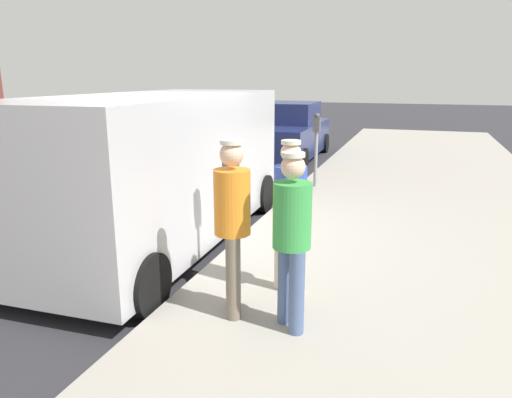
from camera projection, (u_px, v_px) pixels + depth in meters
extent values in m
plane|color=#2D2D33|center=(165.00, 248.00, 6.93)|extent=(80.00, 80.00, 0.00)
cube|color=#9E998E|center=(422.00, 274.00, 5.82)|extent=(5.00, 32.00, 0.15)
cylinder|color=gray|center=(232.00, 224.00, 5.60)|extent=(0.07, 0.07, 1.15)
cube|color=#4C4C51|center=(231.00, 163.00, 5.43)|extent=(0.14, 0.18, 0.28)
sphere|color=#47474C|center=(231.00, 148.00, 5.39)|extent=(0.12, 0.12, 0.12)
cylinder|color=gray|center=(316.00, 159.00, 9.99)|extent=(0.07, 0.07, 1.15)
cube|color=#4C4C51|center=(317.00, 124.00, 9.81)|extent=(0.14, 0.18, 0.28)
sphere|color=#47474C|center=(317.00, 116.00, 9.77)|extent=(0.12, 0.12, 0.12)
cylinder|color=#726656|center=(233.00, 279.00, 4.51)|extent=(0.14, 0.14, 0.81)
cylinder|color=#726656|center=(233.00, 269.00, 4.72)|extent=(0.14, 0.14, 0.81)
cylinder|color=orange|center=(232.00, 202.00, 4.44)|extent=(0.34, 0.34, 0.61)
sphere|color=beige|center=(232.00, 154.00, 4.33)|extent=(0.22, 0.22, 0.22)
cylinder|color=silver|center=(231.00, 142.00, 4.30)|extent=(0.21, 0.21, 0.04)
cylinder|color=beige|center=(297.00, 258.00, 5.05)|extent=(0.14, 0.14, 0.78)
cylinder|color=beige|center=(281.00, 254.00, 5.19)|extent=(0.14, 0.14, 0.78)
cylinder|color=blue|center=(290.00, 194.00, 4.96)|extent=(0.34, 0.34, 0.58)
sphere|color=beige|center=(291.00, 153.00, 4.85)|extent=(0.21, 0.21, 0.21)
cylinder|color=silver|center=(291.00, 142.00, 4.82)|extent=(0.20, 0.20, 0.04)
cylinder|color=#4C608C|center=(297.00, 293.00, 4.25)|extent=(0.14, 0.14, 0.78)
cylinder|color=#4C608C|center=(285.00, 283.00, 4.45)|extent=(0.14, 0.14, 0.78)
cylinder|color=green|center=(292.00, 215.00, 4.18)|extent=(0.34, 0.34, 0.58)
sphere|color=beige|center=(293.00, 167.00, 4.08)|extent=(0.21, 0.21, 0.21)
cylinder|color=silver|center=(293.00, 155.00, 4.05)|extent=(0.20, 0.20, 0.04)
cube|color=#BCBCC1|center=(158.00, 165.00, 6.85)|extent=(2.10, 5.24, 1.96)
cube|color=black|center=(27.00, 168.00, 4.49)|extent=(1.84, 0.12, 0.88)
cylinder|color=black|center=(147.00, 285.00, 4.88)|extent=(0.23, 0.68, 0.68)
cylinder|color=black|center=(263.00, 194.00, 8.67)|extent=(0.23, 0.68, 0.68)
cylinder|color=black|center=(168.00, 187.00, 9.22)|extent=(0.23, 0.68, 0.68)
cube|color=navy|center=(286.00, 139.00, 14.17)|extent=(1.90, 4.43, 0.89)
cube|color=navy|center=(288.00, 113.00, 14.19)|extent=(1.64, 2.01, 0.60)
cylinder|color=black|center=(302.00, 159.00, 12.47)|extent=(0.23, 0.60, 0.60)
cylinder|color=black|center=(240.00, 156.00, 12.97)|extent=(0.23, 0.60, 0.60)
cylinder|color=black|center=(324.00, 143.00, 15.52)|extent=(0.23, 0.60, 0.60)
cylinder|color=black|center=(273.00, 141.00, 16.02)|extent=(0.23, 0.60, 0.60)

